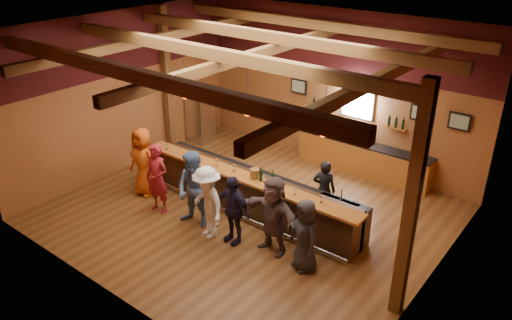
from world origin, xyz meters
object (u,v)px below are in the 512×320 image
object	(u,v)px
bar_counter	(253,192)
bartender	(324,190)
stainless_fridge	(200,115)
customer_orange	(144,162)
customer_navy	(233,209)
back_bar_cabinet	(362,158)
ice_bucket	(254,174)
customer_denim	(195,190)
customer_white	(207,203)
customer_redvest	(157,179)
customer_dark	(305,235)
customer_brown	(273,215)
bottle_a	(261,175)

from	to	relation	value
bar_counter	bartender	bearing A→B (deg)	27.31
stainless_fridge	customer_orange	world-z (taller)	customer_orange
customer_navy	bar_counter	bearing A→B (deg)	114.31
back_bar_cabinet	ice_bucket	bearing A→B (deg)	-103.58
customer_denim	customer_navy	distance (m)	1.15
customer_orange	customer_white	bearing A→B (deg)	-9.93
bar_counter	customer_redvest	bearing A→B (deg)	-142.27
customer_denim	customer_dark	distance (m)	2.95
customer_redvest	customer_brown	bearing A→B (deg)	1.09
customer_redvest	ice_bucket	xyz separation A→B (m)	(2.12, 1.18, 0.33)
customer_navy	bartender	xyz separation A→B (m)	(1.08, 2.11, -0.06)
customer_orange	customer_dark	world-z (taller)	customer_orange
customer_orange	bottle_a	world-z (taller)	customer_orange
bar_counter	bottle_a	bearing A→B (deg)	-30.76
customer_white	customer_dark	size ratio (longest dim) A/B	1.10
customer_dark	bottle_a	distance (m)	2.07
customer_dark	bartender	size ratio (longest dim) A/B	1.04
customer_redvest	customer_dark	xyz separation A→B (m)	(4.13, 0.29, -0.10)
bottle_a	customer_navy	bearing A→B (deg)	-89.16
customer_brown	ice_bucket	bearing A→B (deg)	150.99
customer_orange	customer_brown	xyz separation A→B (m)	(4.20, -0.00, -0.03)
customer_denim	customer_dark	bearing A→B (deg)	-1.74
customer_orange	customer_redvest	distance (m)	1.04
stainless_fridge	customer_redvest	distance (m)	4.50
stainless_fridge	customer_redvest	bearing A→B (deg)	-59.84
bar_counter	bottle_a	size ratio (longest dim) A/B	17.46
customer_orange	ice_bucket	world-z (taller)	customer_orange
customer_white	customer_brown	world-z (taller)	customer_brown
customer_redvest	back_bar_cabinet	bearing A→B (deg)	52.89
bar_counter	customer_denim	size ratio (longest dim) A/B	3.32
back_bar_cabinet	bartender	bearing A→B (deg)	-82.40
customer_navy	back_bar_cabinet	bearing A→B (deg)	86.30
customer_redvest	customer_brown	xyz separation A→B (m)	(3.24, 0.39, -0.00)
bar_counter	customer_white	size ratio (longest dim) A/B	3.57
bar_counter	bartender	distance (m)	1.76
bartender	customer_brown	bearing A→B (deg)	68.02
customer_denim	customer_brown	world-z (taller)	customer_denim
customer_orange	customer_navy	world-z (taller)	customer_orange
ice_bucket	bar_counter	bearing A→B (deg)	134.84
customer_navy	bartender	distance (m)	2.38
customer_orange	customer_navy	size ratio (longest dim) A/B	1.13
bartender	customer_denim	bearing A→B (deg)	27.32
customer_brown	customer_denim	bearing A→B (deg)	-165.74
customer_white	customer_brown	bearing A→B (deg)	37.31
customer_orange	customer_redvest	xyz separation A→B (m)	(0.96, -0.40, -0.03)
customer_navy	ice_bucket	distance (m)	1.15
bar_counter	bottle_a	xyz separation A→B (m)	(0.46, -0.27, 0.73)
customer_denim	customer_white	distance (m)	0.58
customer_brown	bottle_a	world-z (taller)	customer_brown
customer_denim	ice_bucket	distance (m)	1.46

